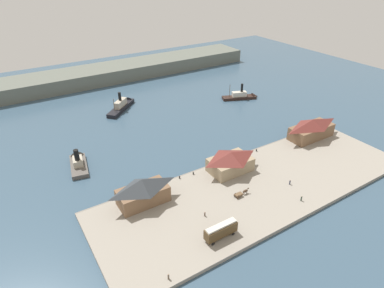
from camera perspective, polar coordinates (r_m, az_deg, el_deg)
ground_plane at (r=124.68m, az=4.80°, el=-2.42°), size 320.00×320.00×0.00m
quay_promenade at (r=110.81m, az=11.60°, el=-7.29°), size 110.00×36.00×1.20m
seawall_edge at (r=122.03m, az=5.81°, el=-2.99°), size 110.00×0.80×1.00m
ferry_shed_customs_shed at (r=99.92m, az=-8.59°, el=-8.07°), size 15.38×8.03×8.57m
ferry_shed_central_terminal at (r=113.82m, az=6.69°, el=-3.04°), size 14.83×9.71×7.38m
ferry_shed_east_terminal at (r=142.30m, az=20.13°, el=2.57°), size 19.43×8.51×8.32m
street_tram at (r=89.60m, az=5.05°, el=-14.70°), size 9.40×2.73×4.36m
horse_cart at (r=104.63m, az=8.59°, el=-8.45°), size 5.46×1.52×1.87m
pedestrian_standing_center at (r=112.83m, az=16.69°, el=-6.42°), size 0.43×0.43×1.74m
pedestrian_by_tram at (r=82.05m, az=-4.13°, el=-22.07°), size 0.42×0.42×1.71m
pedestrian_near_west_shed at (r=107.00m, az=18.51°, el=-9.00°), size 0.44×0.44×1.78m
pedestrian_near_east_shed at (r=96.52m, az=2.25°, el=-12.12°), size 0.38×0.38×1.55m
mooring_post_center_east at (r=128.28m, az=11.16°, el=-1.06°), size 0.44×0.44×0.90m
mooring_post_center_west at (r=111.07m, az=-2.19°, el=-5.82°), size 0.44×0.44×0.90m
mooring_post_west at (r=112.93m, az=0.23°, el=-5.12°), size 0.44×0.44×0.90m
ferry_departing_north at (r=168.72m, az=-11.96°, el=6.67°), size 20.42×19.49×10.24m
ferry_moored_east at (r=126.47m, az=-19.22°, el=-2.95°), size 8.29×16.97×9.74m
ferry_near_quay at (r=178.97m, az=8.83°, el=8.24°), size 19.76×11.24×9.66m
far_headland at (r=213.25m, az=-13.28°, el=12.12°), size 180.00×24.00×8.00m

